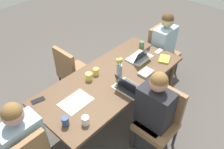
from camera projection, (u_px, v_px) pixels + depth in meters
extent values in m
plane|color=#4C4742|center=(112.00, 115.00, 3.42)|extent=(10.00, 10.00, 0.00)
cube|color=brown|center=(112.00, 79.00, 2.98)|extent=(2.06, 0.90, 0.04)
cylinder|color=brown|center=(133.00, 60.00, 3.95)|extent=(0.07, 0.07, 0.69)
cylinder|color=brown|center=(39.00, 124.00, 2.86)|extent=(0.07, 0.07, 0.69)
cylinder|color=brown|center=(171.00, 78.00, 3.56)|extent=(0.07, 0.07, 0.69)
cube|color=olive|center=(156.00, 126.00, 2.75)|extent=(0.44, 0.44, 0.08)
cube|color=olive|center=(168.00, 102.00, 2.70)|extent=(0.06, 0.42, 0.45)
cylinder|color=#333338|center=(133.00, 138.00, 2.89)|extent=(0.04, 0.04, 0.37)
cylinder|color=#333338|center=(175.00, 137.00, 2.90)|extent=(0.04, 0.04, 0.37)
cylinder|color=#333338|center=(150.00, 121.00, 3.10)|extent=(0.04, 0.04, 0.37)
cube|color=#2D2D33|center=(150.00, 133.00, 2.90)|extent=(0.36, 0.34, 0.45)
cube|color=#232328|center=(155.00, 107.00, 2.60)|extent=(0.24, 0.40, 0.50)
sphere|color=tan|center=(159.00, 83.00, 2.37)|extent=(0.20, 0.20, 0.20)
sphere|color=brown|center=(159.00, 80.00, 2.35)|extent=(0.19, 0.19, 0.19)
cube|color=#99B7CC|center=(23.00, 140.00, 2.26)|extent=(0.40, 0.24, 0.50)
sphere|color=tan|center=(13.00, 115.00, 2.03)|extent=(0.20, 0.20, 0.20)
sphere|color=brown|center=(12.00, 113.00, 2.01)|extent=(0.19, 0.19, 0.19)
cube|color=olive|center=(163.00, 55.00, 3.95)|extent=(0.44, 0.44, 0.08)
cube|color=olive|center=(156.00, 38.00, 3.88)|extent=(0.42, 0.06, 0.45)
cylinder|color=#333338|center=(177.00, 65.00, 4.10)|extent=(0.04, 0.04, 0.37)
cylinder|color=#333338|center=(165.00, 75.00, 3.88)|extent=(0.04, 0.04, 0.37)
cylinder|color=#333338|center=(159.00, 57.00, 4.30)|extent=(0.04, 0.04, 0.37)
cylinder|color=#333338|center=(147.00, 66.00, 4.08)|extent=(0.04, 0.04, 0.37)
cube|color=#2D2D33|center=(160.00, 65.00, 4.03)|extent=(0.34, 0.36, 0.45)
cube|color=#99B7CC|center=(164.00, 42.00, 3.73)|extent=(0.40, 0.24, 0.50)
sphere|color=tan|center=(167.00, 21.00, 3.50)|extent=(0.20, 0.20, 0.20)
sphere|color=#51381E|center=(168.00, 19.00, 3.48)|extent=(0.19, 0.19, 0.19)
cube|color=olive|center=(76.00, 73.00, 3.56)|extent=(0.44, 0.44, 0.08)
cube|color=olive|center=(65.00, 65.00, 3.28)|extent=(0.06, 0.42, 0.45)
cylinder|color=#333338|center=(79.00, 74.00, 3.91)|extent=(0.04, 0.04, 0.37)
cylinder|color=#333338|center=(94.00, 83.00, 3.71)|extent=(0.04, 0.04, 0.37)
cylinder|color=#333338|center=(61.00, 84.00, 3.69)|extent=(0.04, 0.04, 0.37)
cylinder|color=#333338|center=(77.00, 95.00, 3.49)|extent=(0.04, 0.04, 0.37)
cylinder|color=#8EA8B7|center=(119.00, 72.00, 2.90)|extent=(0.07, 0.07, 0.20)
sphere|color=gold|center=(118.00, 60.00, 2.78)|extent=(0.06, 0.06, 0.06)
cylinder|color=#477A3D|center=(118.00, 63.00, 2.80)|extent=(0.01, 0.01, 0.09)
sphere|color=gold|center=(121.00, 60.00, 2.78)|extent=(0.06, 0.06, 0.06)
cylinder|color=#477A3D|center=(121.00, 63.00, 2.81)|extent=(0.01, 0.01, 0.09)
sphere|color=gold|center=(119.00, 61.00, 2.82)|extent=(0.06, 0.06, 0.06)
cylinder|color=#477A3D|center=(119.00, 63.00, 2.84)|extent=(0.01, 0.01, 0.05)
cube|color=beige|center=(129.00, 88.00, 2.80)|extent=(0.26, 0.36, 0.00)
cube|color=beige|center=(76.00, 102.00, 2.62)|extent=(0.36, 0.27, 0.00)
cube|color=beige|center=(140.00, 58.00, 3.32)|extent=(0.37, 0.27, 0.00)
cube|color=silver|center=(138.00, 58.00, 3.29)|extent=(0.32, 0.22, 0.02)
cube|color=black|center=(143.00, 54.00, 3.18)|extent=(0.31, 0.08, 0.19)
cube|color=#38383D|center=(130.00, 88.00, 2.79)|extent=(0.22, 0.32, 0.02)
cube|color=black|center=(126.00, 85.00, 2.68)|extent=(0.07, 0.31, 0.19)
cylinder|color=#47704C|center=(142.00, 44.00, 3.51)|extent=(0.07, 0.07, 0.10)
cylinder|color=#DBC64C|center=(89.00, 77.00, 2.90)|extent=(0.09, 0.09, 0.10)
cylinder|color=white|center=(86.00, 120.00, 2.35)|extent=(0.08, 0.08, 0.10)
cylinder|color=#DBC64C|center=(96.00, 71.00, 2.99)|extent=(0.08, 0.08, 0.09)
cylinder|color=#33477A|center=(65.00, 121.00, 2.33)|extent=(0.08, 0.08, 0.11)
cube|color=#B2A38E|center=(146.00, 73.00, 3.01)|extent=(0.20, 0.14, 0.04)
cube|color=gold|center=(164.00, 59.00, 3.27)|extent=(0.24, 0.21, 0.03)
cube|color=black|center=(38.00, 100.00, 2.64)|extent=(0.16, 0.11, 0.01)
cube|color=silver|center=(159.00, 51.00, 3.45)|extent=(0.15, 0.07, 0.01)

